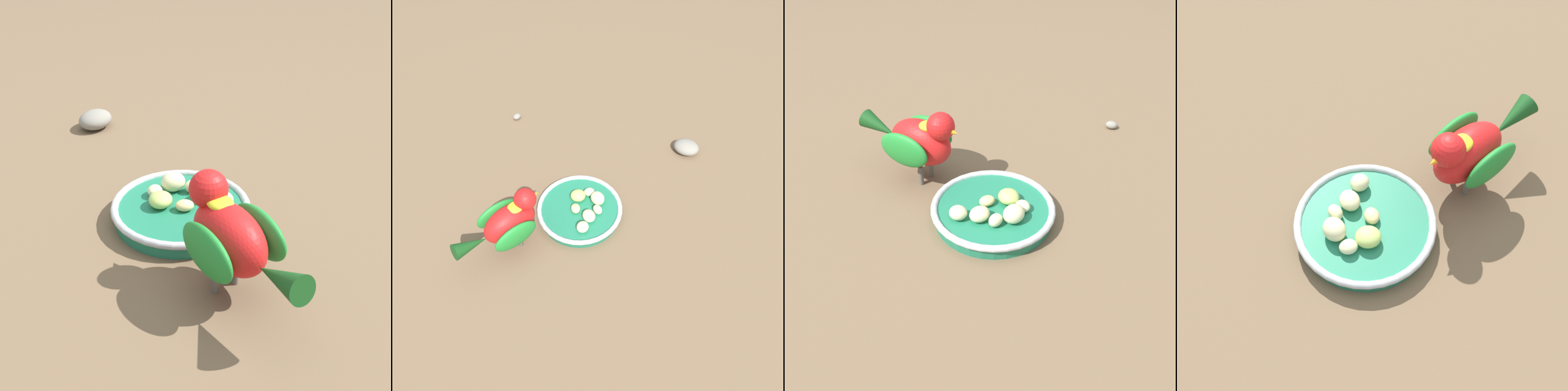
{
  "view_description": "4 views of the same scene",
  "coord_description": "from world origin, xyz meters",
  "views": [
    {
      "loc": [
        -0.57,
        0.29,
        0.44
      ],
      "look_at": [
        -0.0,
        -0.01,
        0.04
      ],
      "focal_mm": 51.74,
      "sensor_mm": 36.0,
      "label": 1
    },
    {
      "loc": [
        -0.26,
        -0.41,
        0.69
      ],
      "look_at": [
        0.04,
        0.0,
        0.05
      ],
      "focal_mm": 33.74,
      "sensor_mm": 36.0,
      "label": 2
    },
    {
      "loc": [
        0.29,
        -0.44,
        0.45
      ],
      "look_at": [
        0.01,
        -0.03,
        0.06
      ],
      "focal_mm": 40.38,
      "sensor_mm": 36.0,
      "label": 3
    },
    {
      "loc": [
        0.24,
        0.32,
        0.69
      ],
      "look_at": [
        -0.01,
        -0.01,
        0.06
      ],
      "focal_mm": 52.8,
      "sensor_mm": 36.0,
      "label": 4
    }
  ],
  "objects": [
    {
      "name": "feeding_bowl",
      "position": [
        0.01,
        -0.0,
        0.01
      ],
      "size": [
        0.19,
        0.19,
        0.03
      ],
      "color": "#1E7251",
      "rests_on": "ground_plane"
    },
    {
      "name": "parrot",
      "position": [
        -0.15,
        0.02,
        0.08
      ],
      "size": [
        0.2,
        0.1,
        0.14
      ],
      "rotation": [
        0.0,
        0.0,
        0.06
      ],
      "color": "#59544C",
      "rests_on": "ground_plane"
    },
    {
      "name": "apple_piece_5",
      "position": [
        0.0,
        -0.0,
        0.03
      ],
      "size": [
        0.03,
        0.03,
        0.01
      ],
      "primitive_type": "ellipsoid",
      "rotation": [
        0.0,
        0.0,
        4.33
      ],
      "color": "#E5C67F",
      "rests_on": "feeding_bowl"
    },
    {
      "name": "pebble_0",
      "position": [
        0.06,
        0.38,
        0.01
      ],
      "size": [
        0.03,
        0.02,
        0.02
      ],
      "primitive_type": "ellipsoid",
      "rotation": [
        0.0,
        0.0,
        3.38
      ],
      "color": "gray",
      "rests_on": "ground_plane"
    },
    {
      "name": "apple_piece_3",
      "position": [
        0.02,
        0.02,
        0.03
      ],
      "size": [
        0.05,
        0.05,
        0.02
      ],
      "primitive_type": "ellipsoid",
      "rotation": [
        0.0,
        0.0,
        2.56
      ],
      "color": "#B2CC66",
      "rests_on": "feeding_bowl"
    },
    {
      "name": "apple_piece_4",
      "position": [
        0.01,
        -0.04,
        0.03
      ],
      "size": [
        0.03,
        0.04,
        0.02
      ],
      "primitive_type": "ellipsoid",
      "rotation": [
        0.0,
        0.0,
        1.36
      ],
      "color": "beige",
      "rests_on": "feeding_bowl"
    },
    {
      "name": "apple_piece_1",
      "position": [
        0.05,
        0.02,
        0.03
      ],
      "size": [
        0.03,
        0.03,
        0.02
      ],
      "primitive_type": "ellipsoid",
      "rotation": [
        0.0,
        0.0,
        5.81
      ],
      "color": "beige",
      "rests_on": "feeding_bowl"
    },
    {
      "name": "apple_piece_2",
      "position": [
        0.05,
        -0.01,
        0.04
      ],
      "size": [
        0.03,
        0.04,
        0.03
      ],
      "primitive_type": "ellipsoid",
      "rotation": [
        0.0,
        0.0,
        4.6
      ],
      "color": "beige",
      "rests_on": "feeding_bowl"
    },
    {
      "name": "ground_plane",
      "position": [
        0.0,
        0.0,
        0.0
      ],
      "size": [
        4.0,
        4.0,
        0.0
      ],
      "primitive_type": "plane",
      "color": "brown"
    },
    {
      "name": "apple_piece_6",
      "position": [
        -0.02,
        -0.05,
        0.03
      ],
      "size": [
        0.03,
        0.03,
        0.02
      ],
      "primitive_type": "ellipsoid",
      "rotation": [
        0.0,
        0.0,
        0.34
      ],
      "color": "beige",
      "rests_on": "feeding_bowl"
    },
    {
      "name": "apple_piece_0",
      "position": [
        0.04,
        -0.03,
        0.03
      ],
      "size": [
        0.02,
        0.02,
        0.02
      ],
      "primitive_type": "ellipsoid",
      "rotation": [
        0.0,
        0.0,
        1.53
      ],
      "color": "beige",
      "rests_on": "feeding_bowl"
    },
    {
      "name": "rock_large",
      "position": [
        0.35,
        0.0,
        0.02
      ],
      "size": [
        0.08,
        0.08,
        0.03
      ],
      "primitive_type": "ellipsoid",
      "rotation": [
        0.0,
        0.0,
        5.21
      ],
      "color": "gray",
      "rests_on": "ground_plane"
    }
  ]
}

